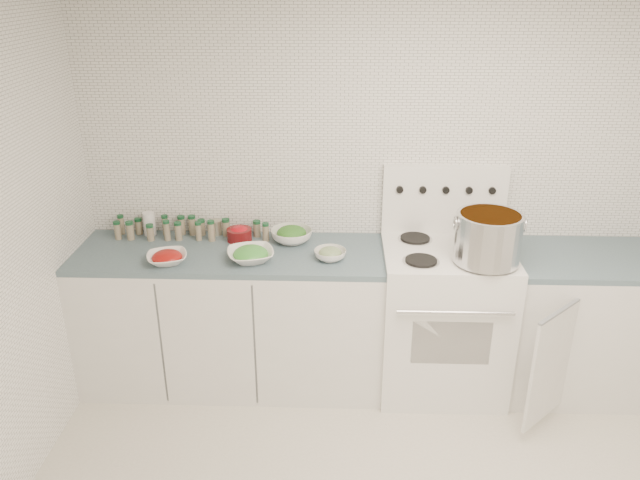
# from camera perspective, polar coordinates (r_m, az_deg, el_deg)

# --- Properties ---
(room_walls) EXTENTS (3.54, 3.04, 2.52)m
(room_walls) POSITION_cam_1_polar(r_m,az_deg,el_deg) (2.37, 5.76, 1.28)
(room_walls) COLOR white
(room_walls) RESTS_ON ground
(counter_left) EXTENTS (1.85, 0.62, 0.90)m
(counter_left) POSITION_cam_1_polar(r_m,az_deg,el_deg) (3.98, -7.93, -6.94)
(counter_left) COLOR white
(counter_left) RESTS_ON ground
(stove) EXTENTS (0.76, 0.70, 1.36)m
(stove) POSITION_cam_1_polar(r_m,az_deg,el_deg) (3.95, 11.14, -6.65)
(stove) COLOR white
(stove) RESTS_ON ground
(counter_right) EXTENTS (0.89, 0.90, 0.90)m
(counter_right) POSITION_cam_1_polar(r_m,az_deg,el_deg) (4.19, 22.35, -7.02)
(counter_right) COLOR white
(counter_right) RESTS_ON ground
(stock_pot) EXTENTS (0.39, 0.37, 0.28)m
(stock_pot) POSITION_cam_1_polar(r_m,az_deg,el_deg) (3.57, 15.13, 0.35)
(stock_pot) COLOR silver
(stock_pot) RESTS_ON stove
(bowl_tomato) EXTENTS (0.28, 0.28, 0.08)m
(bowl_tomato) POSITION_cam_1_polar(r_m,az_deg,el_deg) (3.69, -13.81, -1.57)
(bowl_tomato) COLOR white
(bowl_tomato) RESTS_ON counter_left
(bowl_snowpea) EXTENTS (0.33, 0.33, 0.09)m
(bowl_snowpea) POSITION_cam_1_polar(r_m,az_deg,el_deg) (3.63, -6.37, -1.32)
(bowl_snowpea) COLOR white
(bowl_snowpea) RESTS_ON counter_left
(bowl_broccoli) EXTENTS (0.28, 0.28, 0.10)m
(bowl_broccoli) POSITION_cam_1_polar(r_m,az_deg,el_deg) (3.86, -2.61, 0.50)
(bowl_broccoli) COLOR white
(bowl_broccoli) RESTS_ON counter_left
(bowl_zucchini) EXTENTS (0.23, 0.23, 0.07)m
(bowl_zucchini) POSITION_cam_1_polar(r_m,az_deg,el_deg) (3.62, 0.94, -1.27)
(bowl_zucchini) COLOR white
(bowl_zucchini) RESTS_ON counter_left
(bowl_pepper) EXTENTS (0.15, 0.15, 0.10)m
(bowl_pepper) POSITION_cam_1_polar(r_m,az_deg,el_deg) (3.90, -7.38, 0.59)
(bowl_pepper) COLOR #5E1012
(bowl_pepper) RESTS_ON counter_left
(salt_canister) EXTENTS (0.10, 0.10, 0.15)m
(salt_canister) POSITION_cam_1_polar(r_m,az_deg,el_deg) (4.09, -15.34, 1.44)
(salt_canister) COLOR white
(salt_canister) RESTS_ON counter_left
(tin_can) EXTENTS (0.09, 0.09, 0.09)m
(tin_can) POSITION_cam_1_polar(r_m,az_deg,el_deg) (4.02, -9.47, 1.15)
(tin_can) COLOR #AEA993
(tin_can) RESTS_ON counter_left
(spice_cluster) EXTENTS (0.97, 0.15, 0.13)m
(spice_cluster) POSITION_cam_1_polar(r_m,az_deg,el_deg) (4.01, -12.50, 1.05)
(spice_cluster) COLOR gray
(spice_cluster) RESTS_ON counter_left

